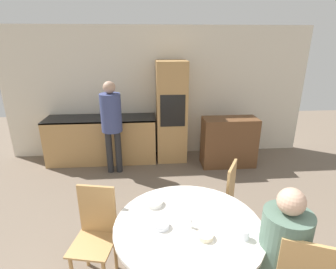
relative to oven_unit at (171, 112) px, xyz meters
name	(u,v)px	position (x,y,z in m)	size (l,w,h in m)	color
wall_back	(159,93)	(-0.23, 0.34, 0.32)	(6.12, 0.05, 2.60)	silver
kitchen_counter	(102,139)	(-1.39, -0.01, -0.52)	(2.11, 0.60, 0.90)	tan
oven_unit	(171,112)	(0.00, 0.00, 0.00)	(0.58, 0.59, 1.97)	tan
sideboard	(229,142)	(1.08, -0.40, -0.51)	(1.02, 0.45, 0.95)	brown
dining_table	(188,243)	(-0.14, -3.09, -0.42)	(1.32, 1.32, 0.78)	brown
chair_far_left	(96,229)	(-1.01, -2.80, -0.44)	(0.48, 0.48, 0.98)	tan
chair_far_right	(222,197)	(0.40, -2.34, -0.44)	(0.55, 0.55, 0.98)	tan
person_seated	(284,251)	(0.59, -3.42, -0.25)	(0.38, 0.46, 1.28)	#262628
person_standing	(111,118)	(-1.10, -0.53, 0.05)	(0.36, 0.36, 1.68)	#262628
cup	(244,234)	(0.29, -3.31, -0.17)	(0.08, 0.08, 0.08)	silver
bowl_near	(161,225)	(-0.38, -3.11, -0.19)	(0.14, 0.14, 0.04)	silver
bowl_centre	(153,202)	(-0.44, -2.77, -0.19)	(0.19, 0.19, 0.05)	white
bowl_far	(205,236)	(-0.02, -3.27, -0.19)	(0.14, 0.14, 0.04)	beige
salt_shaker	(191,223)	(-0.12, -3.14, -0.16)	(0.03, 0.03, 0.09)	white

